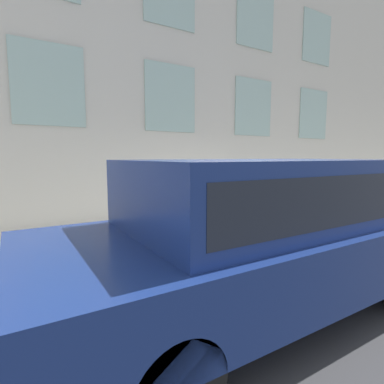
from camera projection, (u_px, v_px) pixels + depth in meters
The scene contains 6 objects.
ground_plane at pixel (250, 258), 5.21m from camera, with size 80.00×80.00×0.00m, color #38383A.
sidewalk at pixel (203, 235), 6.46m from camera, with size 2.98×60.00×0.16m.
building_facade at pixel (167, 58), 7.38m from camera, with size 0.33×40.00×8.34m.
fire_hydrant at pixel (209, 225), 5.51m from camera, with size 0.30×0.42×0.69m.
person at pixel (175, 205), 5.46m from camera, with size 0.30×0.20×1.22m.
parked_truck_navy_near at pixel (257, 225), 3.43m from camera, with size 2.10×4.89×1.73m.
Camera 1 is at (-3.78, 3.48, 1.76)m, focal length 28.00 mm.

